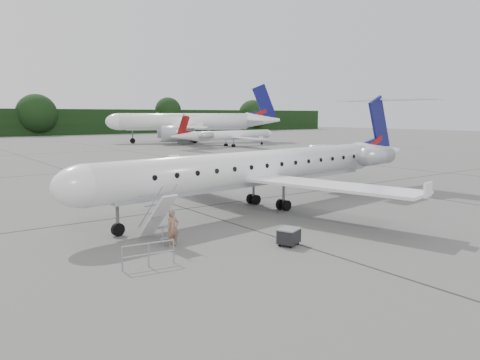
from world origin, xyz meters
TOP-DOWN VIEW (x-y plane):
  - ground at (0.00, 0.00)m, footprint 320.00×320.00m
  - main_regional_jet at (-2.96, 4.45)m, footprint 32.53×25.09m
  - airstair at (-11.83, 1.16)m, footprint 1.10×2.32m
  - passenger at (-11.68, -0.10)m, footprint 0.65×0.45m
  - safety_railing at (-13.96, -2.23)m, footprint 2.19×0.34m
  - baggage_cart at (-7.12, -3.25)m, footprint 1.26×1.16m
  - bg_narrowbody at (30.60, 72.60)m, footprint 43.82×38.44m
  - bg_regional_right at (31.91, 55.87)m, footprint 25.51×19.53m

SIDE VIEW (x-z plane):
  - ground at x=0.00m, z-range 0.00..0.00m
  - baggage_cart at x=-7.12m, z-range 0.00..0.89m
  - safety_railing at x=-13.96m, z-range 0.00..1.00m
  - passenger at x=-11.68m, z-range 0.00..1.73m
  - airstair at x=-11.83m, z-range 0.00..2.43m
  - bg_regional_right at x=31.91m, z-range 0.00..6.27m
  - main_regional_jet at x=-2.96m, z-range 0.00..7.75m
  - bg_narrowbody at x=30.60m, z-range 0.00..13.08m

